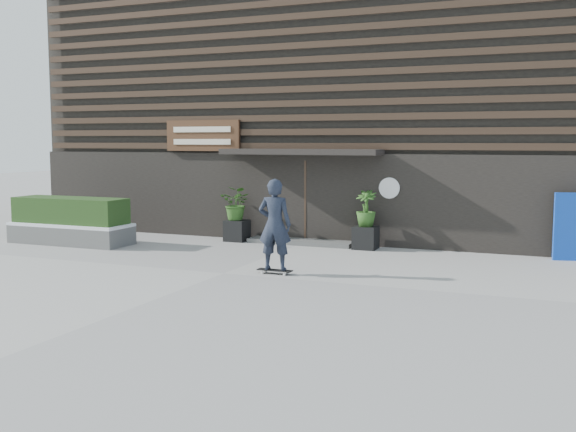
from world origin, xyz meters
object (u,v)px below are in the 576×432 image
at_px(planter_pot_left, 237,231).
at_px(planter_pot_right, 366,238).
at_px(raised_bed, 71,235).
at_px(skateboarder, 275,225).

xyz_separation_m(planter_pot_left, planter_pot_right, (3.80, 0.00, 0.00)).
bearing_deg(planter_pot_right, planter_pot_left, 180.00).
bearing_deg(planter_pot_right, raised_bed, -164.41).
bearing_deg(planter_pot_left, raised_bed, -151.63).
distance_m(planter_pot_right, skateboarder, 4.21).
xyz_separation_m(planter_pot_right, skateboarder, (-0.85, -4.05, 0.77)).
bearing_deg(raised_bed, planter_pot_right, 15.59).
bearing_deg(planter_pot_left, planter_pot_right, 0.00).
bearing_deg(skateboarder, planter_pot_right, 78.12).
xyz_separation_m(raised_bed, skateboarder, (7.01, -1.85, 0.82)).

